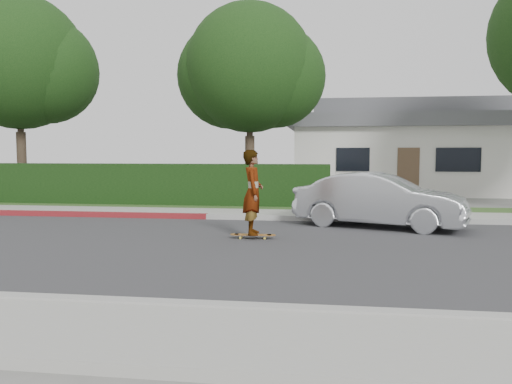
% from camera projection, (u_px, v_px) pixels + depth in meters
% --- Properties ---
extents(ground, '(120.00, 120.00, 0.00)m').
position_uv_depth(ground, '(113.00, 245.00, 10.31)').
color(ground, slate).
rests_on(ground, ground).
extents(road, '(60.00, 8.00, 0.01)m').
position_uv_depth(road, '(113.00, 244.00, 10.31)').
color(road, '#2D2D30').
rests_on(road, ground).
extents(curb_far, '(60.00, 0.20, 0.15)m').
position_uv_depth(curb_far, '(173.00, 216.00, 14.35)').
color(curb_far, '#9E9E99').
rests_on(curb_far, ground).
extents(curb_red_section, '(12.00, 0.21, 0.15)m').
position_uv_depth(curb_red_section, '(13.00, 213.00, 15.03)').
color(curb_red_section, maroon).
rests_on(curb_red_section, ground).
extents(sidewalk_far, '(60.00, 1.60, 0.12)m').
position_uv_depth(sidewalk_far, '(182.00, 213.00, 15.24)').
color(sidewalk_far, gray).
rests_on(sidewalk_far, ground).
extents(planting_strip, '(60.00, 1.60, 0.10)m').
position_uv_depth(planting_strip, '(195.00, 207.00, 16.82)').
color(planting_strip, '#2D4C1E').
rests_on(planting_strip, ground).
extents(hedge, '(15.00, 1.00, 1.50)m').
position_uv_depth(hedge, '(118.00, 185.00, 17.77)').
color(hedge, black).
rests_on(hedge, ground).
extents(tree_left, '(5.99, 5.21, 8.00)m').
position_uv_depth(tree_left, '(21.00, 66.00, 19.49)').
color(tree_left, '#33261C').
rests_on(tree_left, ground).
extents(tree_center, '(5.66, 4.84, 7.44)m').
position_uv_depth(tree_center, '(250.00, 73.00, 18.79)').
color(tree_center, '#33261C').
rests_on(tree_center, ground).
extents(house, '(10.60, 8.60, 4.30)m').
position_uv_depth(house, '(400.00, 148.00, 24.84)').
color(house, beige).
rests_on(house, ground).
extents(skateboard, '(1.01, 0.23, 0.09)m').
position_uv_depth(skateboard, '(253.00, 235.00, 10.98)').
color(skateboard, gold).
rests_on(skateboard, ground).
extents(skateboarder, '(0.52, 0.73, 1.86)m').
position_uv_depth(skateboarder, '(253.00, 192.00, 10.90)').
color(skateboarder, white).
rests_on(skateboarder, skateboard).
extents(car_silver, '(4.47, 2.81, 1.39)m').
position_uv_depth(car_silver, '(379.00, 200.00, 12.64)').
color(car_silver, '#BABDC2').
rests_on(car_silver, ground).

